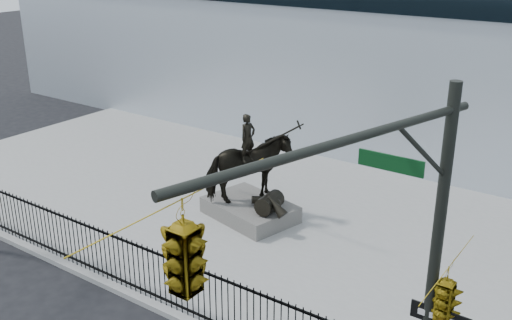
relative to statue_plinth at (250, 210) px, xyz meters
The scene contains 6 objects.
plaza 1.21m from the statue_plinth, 23.35° to the left, with size 30.00×12.00×0.15m, color gray.
building 14.10m from the statue_plinth, 85.49° to the left, with size 44.00×14.00×9.00m, color silver.
picket_fence 5.42m from the statue_plinth, 78.66° to the right, with size 22.10×0.10×1.50m.
statue_plinth is the anchor object (origin of this frame).
equestrian_statue 1.40m from the statue_plinth, 13.33° to the right, with size 3.59×2.66×3.12m.
traffic_signal_right 12.22m from the statue_plinth, 48.62° to the right, with size 2.17×6.86×7.00m.
Camera 1 is at (9.38, -7.89, 8.84)m, focal length 42.00 mm.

